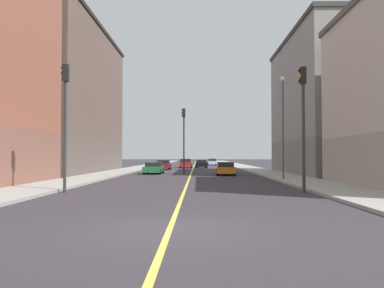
# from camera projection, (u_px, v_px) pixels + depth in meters

# --- Properties ---
(ground_plane) EXTENTS (400.00, 400.00, 0.00)m
(ground_plane) POSITION_uv_depth(u_px,v_px,m) (169.00, 230.00, 10.04)
(ground_plane) COLOR #342F35
(ground_plane) RESTS_ON ground
(sidewalk_left) EXTENTS (3.52, 168.00, 0.15)m
(sidewalk_left) POSITION_uv_depth(u_px,v_px,m) (248.00, 168.00, 58.89)
(sidewalk_left) COLOR #9E9B93
(sidewalk_left) RESTS_ON ground
(sidewalk_right) EXTENTS (3.52, 168.00, 0.15)m
(sidewalk_right) POSITION_uv_depth(u_px,v_px,m) (138.00, 168.00, 59.15)
(sidewalk_right) COLOR #9E9B93
(sidewalk_right) RESTS_ON ground
(lane_center_stripe) EXTENTS (0.16, 154.00, 0.01)m
(lane_center_stripe) POSITION_uv_depth(u_px,v_px,m) (193.00, 168.00, 59.01)
(lane_center_stripe) COLOR #E5D14C
(lane_center_stripe) RESTS_ON ground
(building_left_mid) EXTENTS (8.33, 18.81, 14.45)m
(building_left_mid) POSITION_uv_depth(u_px,v_px,m) (327.00, 105.00, 40.44)
(building_left_mid) COLOR slate
(building_left_mid) RESTS_ON ground
(building_right_midblock) EXTENTS (8.33, 23.96, 16.67)m
(building_right_midblock) POSITION_uv_depth(u_px,v_px,m) (67.00, 100.00, 44.23)
(building_right_midblock) COLOR brown
(building_right_midblock) RESTS_ON ground
(traffic_light_left_near) EXTENTS (0.40, 0.32, 6.60)m
(traffic_light_left_near) POSITION_uv_depth(u_px,v_px,m) (303.00, 112.00, 20.27)
(traffic_light_left_near) COLOR #2D2D2D
(traffic_light_left_near) RESTS_ON ground
(traffic_light_right_near) EXTENTS (0.40, 0.32, 6.78)m
(traffic_light_right_near) POSITION_uv_depth(u_px,v_px,m) (65.00, 110.00, 20.47)
(traffic_light_right_near) COLOR #2D2D2D
(traffic_light_right_near) RESTS_ON ground
(traffic_light_median_far) EXTENTS (0.40, 0.32, 6.79)m
(traffic_light_median_far) POSITION_uv_depth(u_px,v_px,m) (184.00, 132.00, 39.62)
(traffic_light_median_far) COLOR #2D2D2D
(traffic_light_median_far) RESTS_ON ground
(street_lamp_left_near) EXTENTS (0.36, 0.36, 7.88)m
(street_lamp_left_near) POSITION_uv_depth(u_px,v_px,m) (283.00, 118.00, 29.68)
(street_lamp_left_near) COLOR #4C4C51
(street_lamp_left_near) RESTS_ON ground
(car_green) EXTENTS (1.94, 4.18, 1.24)m
(car_green) POSITION_uv_depth(u_px,v_px,m) (154.00, 168.00, 41.26)
(car_green) COLOR #1E6B38
(car_green) RESTS_ON ground
(car_black) EXTENTS (1.87, 4.20, 1.32)m
(car_black) POSITION_uv_depth(u_px,v_px,m) (201.00, 164.00, 60.95)
(car_black) COLOR black
(car_black) RESTS_ON ground
(car_maroon) EXTENTS (1.95, 3.98, 1.34)m
(car_maroon) POSITION_uv_depth(u_px,v_px,m) (164.00, 165.00, 54.11)
(car_maroon) COLOR maroon
(car_maroon) RESTS_ON ground
(car_silver) EXTENTS (1.89, 4.02, 1.34)m
(car_silver) POSITION_uv_depth(u_px,v_px,m) (212.00, 162.00, 79.51)
(car_silver) COLOR silver
(car_silver) RESTS_ON ground
(car_red) EXTENTS (1.94, 4.53, 1.43)m
(car_red) POSITION_uv_depth(u_px,v_px,m) (186.00, 163.00, 62.21)
(car_red) COLOR red
(car_red) RESTS_ON ground
(car_orange) EXTENTS (2.01, 4.28, 1.30)m
(car_orange) POSITION_uv_depth(u_px,v_px,m) (226.00, 169.00, 38.79)
(car_orange) COLOR orange
(car_orange) RESTS_ON ground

